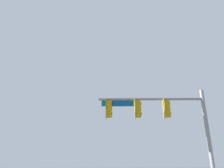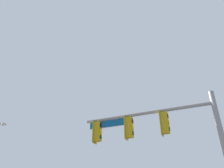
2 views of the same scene
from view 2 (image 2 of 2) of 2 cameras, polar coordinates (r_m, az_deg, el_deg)
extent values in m
cylinder|color=gray|center=(11.93, 8.38, -7.59)|extent=(6.89, 0.96, 0.18)
cube|color=gold|center=(11.53, 12.71, -9.97)|extent=(0.09, 0.52, 1.30)
cube|color=#B79314|center=(11.50, 13.64, -9.81)|extent=(0.39, 0.36, 1.10)
cylinder|color=#B79314|center=(11.70, 13.30, -7.00)|extent=(0.04, 0.04, 0.12)
cylinder|color=#340503|center=(11.58, 14.43, -8.10)|extent=(0.05, 0.22, 0.22)
cylinder|color=yellow|center=(11.47, 14.63, -9.64)|extent=(0.05, 0.22, 0.22)
cylinder|color=black|center=(11.37, 14.84, -11.21)|extent=(0.05, 0.22, 0.22)
cube|color=gold|center=(12.00, 3.69, -11.37)|extent=(0.09, 0.52, 1.30)
cube|color=#B79314|center=(11.94, 4.56, -11.25)|extent=(0.39, 0.36, 1.10)
cylinder|color=#B79314|center=(12.14, 4.45, -8.51)|extent=(0.04, 0.04, 0.12)
cylinder|color=#340503|center=(11.99, 5.41, -9.61)|extent=(0.05, 0.22, 0.22)
cylinder|color=yellow|center=(11.88, 5.49, -11.12)|extent=(0.05, 0.22, 0.22)
cylinder|color=black|center=(11.78, 5.56, -12.64)|extent=(0.05, 0.22, 0.22)
cube|color=gold|center=(12.74, -4.53, -12.40)|extent=(0.09, 0.52, 1.30)
cube|color=#B79314|center=(12.66, -3.75, -12.31)|extent=(0.39, 0.36, 1.10)
cylinder|color=#B79314|center=(12.85, -3.66, -9.71)|extent=(0.04, 0.04, 0.12)
cylinder|color=#340503|center=(12.67, -2.88, -10.79)|extent=(0.05, 0.22, 0.22)
cylinder|color=yellow|center=(12.57, -2.92, -12.22)|extent=(0.05, 0.22, 0.22)
cylinder|color=black|center=(12.48, -2.96, -13.67)|extent=(0.05, 0.22, 0.22)
cube|color=#0A4C7F|center=(12.53, -1.33, -10.39)|extent=(2.12, 0.28, 0.39)
cube|color=white|center=(12.53, -1.33, -10.39)|extent=(2.17, 0.27, 0.45)
ellipsoid|color=silver|center=(20.17, -26.47, -9.38)|extent=(0.56, 0.28, 0.20)
camera|label=1|loc=(6.11, -96.72, 4.88)|focal=35.00mm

